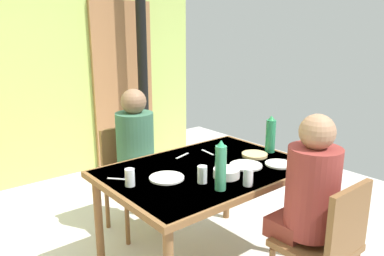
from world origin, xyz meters
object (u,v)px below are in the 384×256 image
at_px(chair_far_diner, 129,172).
at_px(person_near_diner, 310,189).
at_px(chair_near_diner, 327,243).
at_px(serving_bowl_center, 226,173).
at_px(person_far_diner, 136,144).
at_px(water_bottle_green_far, 221,167).
at_px(dining_table, 206,177).
at_px(water_bottle_green_near, 271,135).

distance_m(chair_far_diner, person_near_diner, 1.58).
distance_m(chair_near_diner, serving_bowl_center, 0.71).
height_order(chair_far_diner, serving_bowl_center, chair_far_diner).
bearing_deg(chair_far_diner, person_far_diner, 90.00).
bearing_deg(water_bottle_green_far, serving_bowl_center, 35.23).
bearing_deg(dining_table, chair_near_diner, -77.88).
xyz_separation_m(dining_table, chair_far_diner, (-0.13, 0.83, -0.18)).
xyz_separation_m(person_far_diner, water_bottle_green_near, (0.74, -0.75, 0.10)).
bearing_deg(chair_near_diner, person_near_diner, 90.00).
relative_size(water_bottle_green_near, water_bottle_green_far, 0.95).
xyz_separation_m(chair_near_diner, person_far_diner, (-0.31, 1.53, 0.28)).
bearing_deg(person_near_diner, dining_table, 104.41).
bearing_deg(dining_table, water_bottle_green_near, -5.03).
bearing_deg(water_bottle_green_near, serving_bowl_center, -166.03).
distance_m(dining_table, water_bottle_green_near, 0.65).
height_order(chair_far_diner, water_bottle_green_far, water_bottle_green_far).
relative_size(chair_far_diner, person_far_diner, 1.13).
bearing_deg(dining_table, person_near_diner, -75.59).
xyz_separation_m(chair_far_diner, person_far_diner, (-0.00, -0.14, 0.28)).
xyz_separation_m(chair_near_diner, water_bottle_green_near, (0.43, 0.78, 0.39)).
xyz_separation_m(chair_near_diner, water_bottle_green_far, (-0.35, 0.51, 0.39)).
relative_size(person_far_diner, serving_bowl_center, 4.53).
xyz_separation_m(person_near_diner, person_far_diner, (-0.31, 1.39, 0.00)).
bearing_deg(serving_bowl_center, chair_far_diner, 96.56).
height_order(chair_far_diner, water_bottle_green_near, water_bottle_green_near).
distance_m(chair_near_diner, water_bottle_green_far, 0.73).
bearing_deg(chair_far_diner, serving_bowl_center, 96.56).
distance_m(chair_far_diner, person_far_diner, 0.31).
height_order(chair_near_diner, person_near_diner, person_near_diner).
height_order(chair_near_diner, serving_bowl_center, chair_near_diner).
xyz_separation_m(person_far_diner, water_bottle_green_far, (-0.05, -1.02, 0.11)).
distance_m(dining_table, chair_near_diner, 0.87).
bearing_deg(water_bottle_green_far, water_bottle_green_near, 19.04).
distance_m(water_bottle_green_near, water_bottle_green_far, 0.83).
bearing_deg(person_near_diner, water_bottle_green_near, 56.10).
relative_size(chair_near_diner, water_bottle_green_far, 2.87).
relative_size(person_far_diner, water_bottle_green_far, 2.54).
distance_m(person_far_diner, serving_bowl_center, 0.91).
relative_size(chair_near_diner, person_near_diner, 1.13).
distance_m(chair_near_diner, chair_far_diner, 1.69).
xyz_separation_m(water_bottle_green_near, water_bottle_green_far, (-0.78, -0.27, 0.01)).
relative_size(dining_table, person_near_diner, 1.79).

